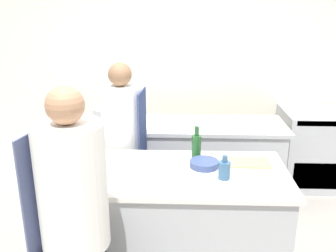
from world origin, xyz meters
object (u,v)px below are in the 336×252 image
chef_at_stove (123,149)px  bowl_prep_small (93,177)px  bottle_wine (196,146)px  cup (77,157)px  bottle_olive_oil (82,154)px  chef_at_prep_near (76,233)px  bowl_ceramic_blue (204,164)px  oven_range (311,148)px  bowl_mixing_large (151,171)px  stockpot (108,117)px  bottle_vinegar (224,170)px

chef_at_stove → bowl_prep_small: (-0.07, -0.93, 0.15)m
bottle_wine → cup: bearing=-173.3°
chef_at_stove → bottle_olive_oil: 0.75m
chef_at_prep_near → bowl_ceramic_blue: (0.80, 0.83, 0.09)m
bottle_olive_oil → bottle_wine: bottle_olive_oil is taller
bottle_wine → bowl_prep_small: size_ratio=1.33×
oven_range → chef_at_stove: chef_at_stove is taller
chef_at_stove → bottle_olive_oil: size_ratio=5.67×
bowl_ceramic_blue → cup: 1.02m
bowl_mixing_large → bowl_prep_small: bearing=-161.5°
bowl_prep_small → bowl_ceramic_blue: bearing=20.0°
cup → stockpot: (0.07, 0.95, 0.05)m
chef_at_prep_near → bottle_olive_oil: 0.82m
oven_range → chef_at_stove: bearing=-155.1°
chef_at_prep_near → bowl_ceramic_blue: 1.16m
stockpot → bottle_wine: bearing=-42.9°
chef_at_stove → stockpot: 0.47m
bottle_olive_oil → stockpot: bearing=89.8°
chef_at_stove → bottle_vinegar: (0.88, -0.83, 0.19)m
bowl_prep_small → cup: cup is taller
bowl_ceramic_blue → oven_range: bearing=49.2°
bowl_prep_small → cup: size_ratio=2.32×
bowl_prep_small → stockpot: stockpot is taller
bowl_mixing_large → bottle_olive_oil: bearing=168.4°
stockpot → bowl_mixing_large: bearing=-64.8°
oven_range → bottle_olive_oil: (-2.36, -1.68, 0.58)m
bowl_prep_small → oven_range: bearing=40.9°
bowl_mixing_large → stockpot: size_ratio=0.58×
bowl_mixing_large → chef_at_stove: bearing=112.8°
cup → oven_range: bearing=33.1°
bowl_prep_small → cup: 0.40m
bottle_vinegar → bottle_wine: 0.41m
chef_at_stove → bottle_vinegar: size_ratio=8.97×
bottle_wine → bowl_prep_small: bearing=-149.0°
bottle_wine → bowl_ceramic_blue: size_ratio=1.23×
oven_range → chef_at_prep_near: size_ratio=0.53×
chef_at_stove → bottle_wine: bearing=59.9°
bowl_mixing_large → stockpot: (-0.54, 1.15, 0.06)m
bowl_prep_small → bowl_ceramic_blue: size_ratio=0.92×
bottle_vinegar → bottle_wine: bearing=118.0°
bottle_wine → cup: 0.97m
bottle_olive_oil → stockpot: 1.04m
chef_at_prep_near → stockpot: (-0.15, 1.82, 0.16)m
chef_at_prep_near → bottle_vinegar: size_ratio=9.52×
bottle_olive_oil → cup: bottle_olive_oil is taller
bowl_mixing_large → bowl_ceramic_blue: bearing=21.4°
chef_at_stove → stockpot: chef_at_stove is taller
bowl_prep_small → bowl_mixing_large: bearing=18.5°
chef_at_prep_near → chef_at_stove: 1.47m
bottle_vinegar → cup: size_ratio=2.02×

